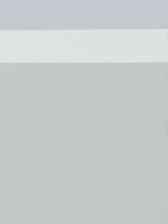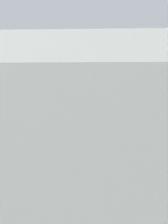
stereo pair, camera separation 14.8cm
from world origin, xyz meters
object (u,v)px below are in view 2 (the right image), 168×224
overhead_highway_sign (88,89)px  truck_black (145,181)px  car_blue (64,120)px  truck_green (82,98)px

overhead_highway_sign → truck_black: overhead_highway_sign is taller
truck_black → car_blue: truck_black is taller
truck_green → truck_black: size_ratio=1.00×
overhead_highway_sign → truck_black: bearing=-86.2°
overhead_highway_sign → truck_black: size_ratio=0.81×
truck_green → truck_black: bearing=-85.9°
truck_black → overhead_highway_sign: bearing=93.8°
truck_black → car_blue: 17.71m
overhead_highway_sign → truck_green: (-1.80, 23.31, -1.62)m
truck_green → overhead_highway_sign: bearing=-85.6°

